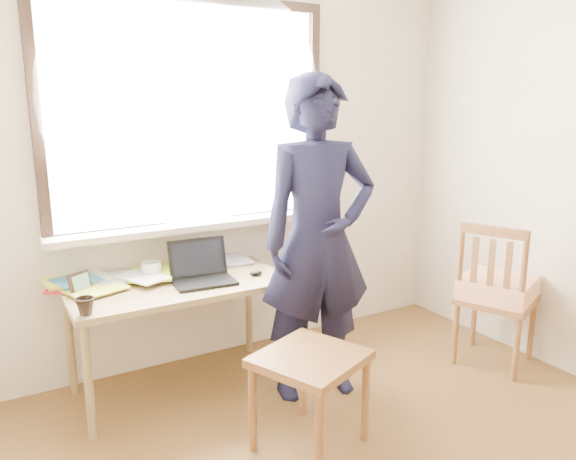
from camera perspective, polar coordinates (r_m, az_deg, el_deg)
room_shell at (r=2.11m, az=12.51°, el=11.02°), size 3.52×4.02×2.61m
desk at (r=3.34m, az=-11.04°, el=-6.42°), size 1.24×0.62×0.67m
laptop at (r=3.31m, az=-8.79°, el=-4.20°), size 0.37×0.31×0.23m
mug_white at (r=3.42m, az=-13.70°, el=-3.98°), size 0.17×0.17×0.10m
mug_dark at (r=2.96m, az=-19.90°, el=-7.28°), size 0.13×0.13×0.09m
mouse at (r=3.39m, az=-3.26°, el=-4.38°), size 0.08×0.06×0.03m
desk_clutter at (r=3.38m, az=-19.24°, el=-5.05°), size 0.85×0.46×0.04m
book_a at (r=3.44m, az=-18.98°, el=-4.92°), size 0.21×0.27×0.02m
book_b at (r=3.66m, az=-6.76°, el=-3.18°), size 0.22×0.27×0.02m
picture_frame at (r=3.27m, az=-20.39°, el=-5.12°), size 0.13×0.09×0.11m
work_chair at (r=2.83m, az=2.27°, el=-13.94°), size 0.62×0.61×0.49m
side_chair at (r=3.87m, az=20.45°, el=-5.77°), size 0.56×0.57×0.96m
person at (r=3.18m, az=3.09°, el=-1.03°), size 0.75×0.56×1.85m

